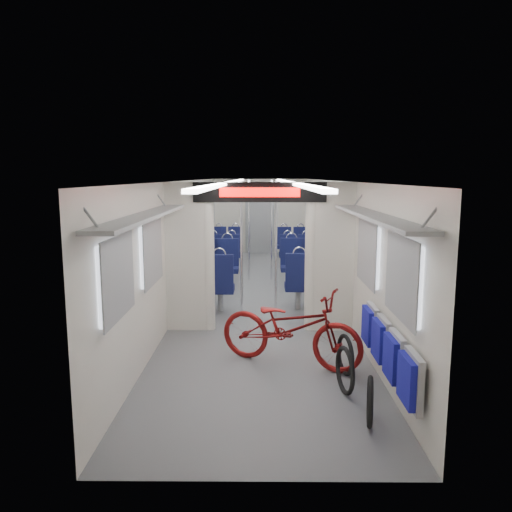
{
  "coord_description": "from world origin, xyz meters",
  "views": [
    {
      "loc": [
        0.0,
        -9.61,
        2.39
      ],
      "look_at": [
        -0.06,
        -1.32,
        1.06
      ],
      "focal_mm": 35.0,
      "sensor_mm": 36.0,
      "label": 1
    }
  ],
  "objects_px": {
    "bike_hoop_c": "(345,357)",
    "seat_bay_far_left": "(225,246)",
    "stanchion_near_right": "(276,251)",
    "bike_hoop_a": "(370,404)",
    "flip_bench": "(387,349)",
    "bicycle": "(290,327)",
    "seat_bay_near_left": "(212,270)",
    "stanchion_far_right": "(272,230)",
    "seat_bay_near_right": "(307,268)",
    "seat_bay_far_right": "(294,246)",
    "bike_hoop_b": "(345,373)",
    "stanchion_far_left": "(249,231)",
    "stanchion_near_left": "(241,250)"
  },
  "relations": [
    {
      "from": "bicycle",
      "to": "stanchion_far_right",
      "type": "xyz_separation_m",
      "value": [
        -0.12,
        5.33,
        0.65
      ]
    },
    {
      "from": "bike_hoop_a",
      "to": "seat_bay_near_left",
      "type": "distance_m",
      "value": 5.48
    },
    {
      "from": "seat_bay_far_right",
      "to": "stanchion_far_right",
      "type": "distance_m",
      "value": 2.12
    },
    {
      "from": "seat_bay_far_right",
      "to": "stanchion_far_right",
      "type": "height_order",
      "value": "stanchion_far_right"
    },
    {
      "from": "bike_hoop_b",
      "to": "seat_bay_far_left",
      "type": "relative_size",
      "value": 0.28
    },
    {
      "from": "seat_bay_near_left",
      "to": "seat_bay_near_right",
      "type": "xyz_separation_m",
      "value": [
        1.87,
        0.17,
        -0.0
      ]
    },
    {
      "from": "seat_bay_near_left",
      "to": "bicycle",
      "type": "bearing_deg",
      "value": -69.29
    },
    {
      "from": "bike_hoop_b",
      "to": "bike_hoop_c",
      "type": "xyz_separation_m",
      "value": [
        0.09,
        0.54,
        -0.02
      ]
    },
    {
      "from": "seat_bay_far_right",
      "to": "bicycle",
      "type": "bearing_deg",
      "value": -94.31
    },
    {
      "from": "stanchion_near_left",
      "to": "bike_hoop_c",
      "type": "bearing_deg",
      "value": -62.11
    },
    {
      "from": "bike_hoop_c",
      "to": "stanchion_near_left",
      "type": "bearing_deg",
      "value": 117.89
    },
    {
      "from": "bike_hoop_c",
      "to": "seat_bay_far_right",
      "type": "xyz_separation_m",
      "value": [
        -0.1,
        7.56,
        0.29
      ]
    },
    {
      "from": "bike_hoop_a",
      "to": "stanchion_far_left",
      "type": "bearing_deg",
      "value": 100.76
    },
    {
      "from": "seat_bay_far_left",
      "to": "flip_bench",
      "type": "bearing_deg",
      "value": -74.46
    },
    {
      "from": "bicycle",
      "to": "flip_bench",
      "type": "relative_size",
      "value": 0.9
    },
    {
      "from": "bicycle",
      "to": "stanchion_near_left",
      "type": "height_order",
      "value": "stanchion_near_left"
    },
    {
      "from": "seat_bay_far_left",
      "to": "bike_hoop_c",
      "type": "bearing_deg",
      "value": -75.31
    },
    {
      "from": "seat_bay_near_left",
      "to": "stanchion_far_right",
      "type": "xyz_separation_m",
      "value": [
        1.21,
        1.83,
        0.58
      ]
    },
    {
      "from": "bicycle",
      "to": "stanchion_far_right",
      "type": "height_order",
      "value": "stanchion_far_right"
    },
    {
      "from": "stanchion_near_right",
      "to": "bike_hoop_c",
      "type": "bearing_deg",
      "value": -73.14
    },
    {
      "from": "flip_bench",
      "to": "bike_hoop_c",
      "type": "height_order",
      "value": "flip_bench"
    },
    {
      "from": "seat_bay_far_left",
      "to": "bicycle",
      "type": "bearing_deg",
      "value": -79.59
    },
    {
      "from": "flip_bench",
      "to": "stanchion_far_right",
      "type": "xyz_separation_m",
      "value": [
        -1.08,
        6.35,
        0.57
      ]
    },
    {
      "from": "stanchion_far_right",
      "to": "stanchion_far_left",
      "type": "bearing_deg",
      "value": -176.38
    },
    {
      "from": "bicycle",
      "to": "seat_bay_near_left",
      "type": "bearing_deg",
      "value": 44.66
    },
    {
      "from": "flip_bench",
      "to": "seat_bay_near_right",
      "type": "distance_m",
      "value": 4.72
    },
    {
      "from": "seat_bay_near_left",
      "to": "bike_hoop_a",
      "type": "bearing_deg",
      "value": -68.57
    },
    {
      "from": "bike_hoop_b",
      "to": "stanchion_near_left",
      "type": "distance_m",
      "value": 3.45
    },
    {
      "from": "bike_hoop_c",
      "to": "stanchion_near_right",
      "type": "bearing_deg",
      "value": 106.86
    },
    {
      "from": "bicycle",
      "to": "bike_hoop_a",
      "type": "distance_m",
      "value": 1.74
    },
    {
      "from": "bicycle",
      "to": "seat_bay_near_right",
      "type": "relative_size",
      "value": 0.83
    },
    {
      "from": "bike_hoop_c",
      "to": "seat_bay_far_left",
      "type": "bearing_deg",
      "value": 104.69
    },
    {
      "from": "bike_hoop_a",
      "to": "seat_bay_far_right",
      "type": "bearing_deg",
      "value": 90.83
    },
    {
      "from": "bike_hoop_a",
      "to": "stanchion_near_right",
      "type": "distance_m",
      "value": 3.98
    },
    {
      "from": "bike_hoop_a",
      "to": "stanchion_near_right",
      "type": "height_order",
      "value": "stanchion_near_right"
    },
    {
      "from": "bike_hoop_b",
      "to": "stanchion_near_left",
      "type": "bearing_deg",
      "value": 112.1
    },
    {
      "from": "bike_hoop_a",
      "to": "seat_bay_far_right",
      "type": "relative_size",
      "value": 0.26
    },
    {
      "from": "seat_bay_near_left",
      "to": "seat_bay_far_right",
      "type": "bearing_deg",
      "value": 63.43
    },
    {
      "from": "flip_bench",
      "to": "bike_hoop_b",
      "type": "relative_size",
      "value": 3.88
    },
    {
      "from": "bike_hoop_b",
      "to": "bicycle",
      "type": "bearing_deg",
      "value": 122.87
    },
    {
      "from": "bike_hoop_c",
      "to": "stanchion_far_right",
      "type": "relative_size",
      "value": 0.22
    },
    {
      "from": "seat_bay_far_right",
      "to": "seat_bay_near_left",
      "type": "bearing_deg",
      "value": -116.57
    },
    {
      "from": "bicycle",
      "to": "seat_bay_near_left",
      "type": "xyz_separation_m",
      "value": [
        -1.32,
        3.5,
        0.08
      ]
    },
    {
      "from": "bike_hoop_b",
      "to": "bike_hoop_c",
      "type": "distance_m",
      "value": 0.55
    },
    {
      "from": "stanchion_near_left",
      "to": "bike_hoop_b",
      "type": "bearing_deg",
      "value": -67.9
    },
    {
      "from": "bike_hoop_b",
      "to": "stanchion_far_left",
      "type": "height_order",
      "value": "stanchion_far_left"
    },
    {
      "from": "stanchion_near_right",
      "to": "stanchion_far_left",
      "type": "xyz_separation_m",
      "value": [
        -0.52,
        3.09,
        0.0
      ]
    },
    {
      "from": "bike_hoop_c",
      "to": "seat_bay_near_left",
      "type": "distance_m",
      "value": 4.32
    },
    {
      "from": "flip_bench",
      "to": "bicycle",
      "type": "bearing_deg",
      "value": 133.32
    },
    {
      "from": "seat_bay_near_right",
      "to": "seat_bay_far_left",
      "type": "bearing_deg",
      "value": 117.88
    }
  ]
}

